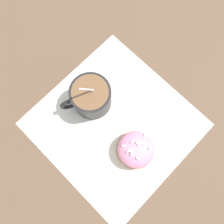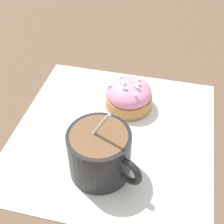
# 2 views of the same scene
# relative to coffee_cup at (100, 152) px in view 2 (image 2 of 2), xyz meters

# --- Properties ---
(ground_plane) EXTENTS (3.00, 3.00, 0.00)m
(ground_plane) POSITION_rel_coffee_cup_xyz_m (-0.07, -0.00, -0.04)
(ground_plane) COLOR brown
(paper_napkin) EXTENTS (0.33, 0.32, 0.00)m
(paper_napkin) POSITION_rel_coffee_cup_xyz_m (-0.07, -0.00, -0.04)
(paper_napkin) COLOR white
(paper_napkin) RESTS_ON ground_plane
(coffee_cup) EXTENTS (0.09, 0.11, 0.12)m
(coffee_cup) POSITION_rel_coffee_cup_xyz_m (0.00, 0.00, 0.00)
(coffee_cup) COLOR black
(coffee_cup) RESTS_ON paper_napkin
(frosted_pastry) EXTENTS (0.08, 0.08, 0.05)m
(frosted_pastry) POSITION_rel_coffee_cup_xyz_m (-0.14, 0.01, -0.02)
(frosted_pastry) COLOR #C18442
(frosted_pastry) RESTS_ON paper_napkin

